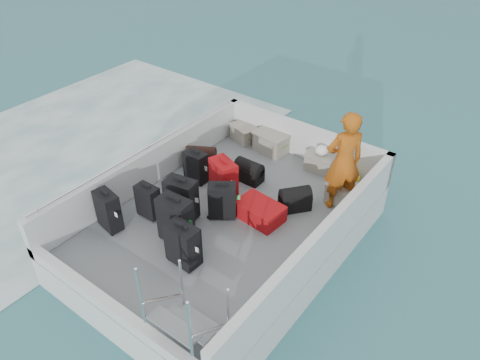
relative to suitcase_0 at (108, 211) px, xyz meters
The scene contains 24 objects.
ground 2.11m from the suitcase_0, 44.17° to the left, with size 160.00×160.00×0.00m, color #1C5B64.
wake_foam 3.82m from the suitcase_0, 159.29° to the left, with size 10.00×10.00×0.00m, color white.
ferry_hull 1.99m from the suitcase_0, 44.17° to the left, with size 3.60×5.00×0.60m, color silver.
deck 1.91m from the suitcase_0, 44.17° to the left, with size 3.30×4.70×0.02m, color slate.
deck_fittings 1.96m from the suitcase_0, 30.23° to the left, with size 3.60×5.00×0.90m.
suitcase_0 is the anchor object (origin of this frame).
suitcase_1 0.65m from the suitcase_0, 63.69° to the left, with size 0.39×0.23×0.59m, color black.
suitcase_2 1.83m from the suitcase_0, 82.54° to the left, with size 0.42×0.25×0.60m, color black.
suitcase_3 1.14m from the suitcase_0, 22.49° to the left, with size 0.52×0.30×0.79m, color black.
suitcase_4 1.17m from the suitcase_0, 49.64° to the left, with size 0.50×0.30×0.74m, color black.
suitcase_5 2.00m from the suitcase_0, 62.86° to the left, with size 0.51×0.30×0.70m, color #A70C11.
suitcase_6 1.48m from the suitcase_0, ahead, with size 0.49×0.29×0.68m, color black.
suitcase_7 1.82m from the suitcase_0, 46.17° to the left, with size 0.45×0.26×0.63m, color black.
suitcase_8 2.43m from the suitcase_0, 42.51° to the left, with size 0.50×0.76×0.30m, color #A70C11.
duffel_0 2.25m from the suitcase_0, 90.41° to the left, with size 0.56×0.30×0.32m, color black, non-canonical shape.
duffel_1 2.61m from the suitcase_0, 67.56° to the left, with size 0.51×0.30×0.32m, color black, non-canonical shape.
duffel_2 3.06m from the suitcase_0, 46.48° to the left, with size 0.51×0.30×0.32m, color black, non-canonical shape.
crate_0 3.51m from the suitcase_0, 89.01° to the left, with size 0.52×0.36×0.32m, color gray.
crate_1 3.59m from the suitcase_0, 77.89° to the left, with size 0.63×0.44×0.38m, color gray.
crate_2 3.98m from the suitcase_0, 61.93° to the left, with size 0.52×0.36×0.31m, color gray.
crate_3 3.93m from the suitcase_0, 46.44° to the left, with size 0.57×0.39×0.34m, color gray.
yellow_bag 4.34m from the suitcase_0, 53.98° to the left, with size 0.28×0.26×0.22m, color yellow.
white_bag 3.97m from the suitcase_0, 61.93° to the left, with size 0.24×0.24×0.18m, color white.
passenger 3.85m from the suitcase_0, 46.10° to the left, with size 0.66×0.42×1.78m, color orange.
Camera 1 is at (3.78, -4.60, 5.66)m, focal length 35.00 mm.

